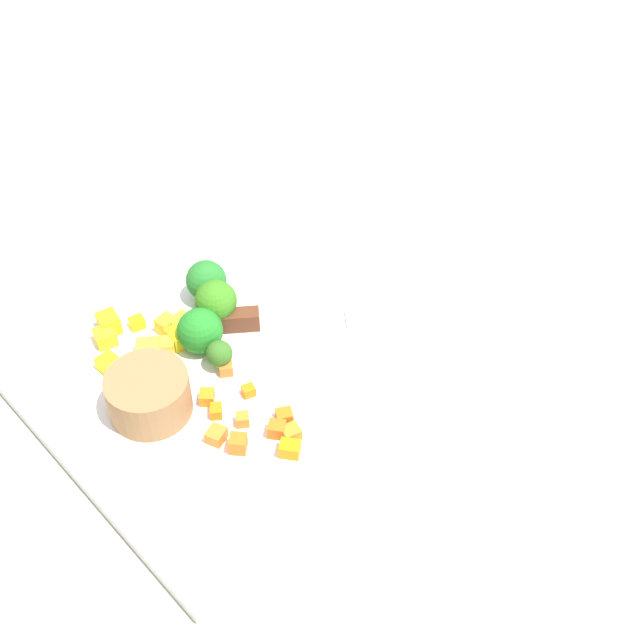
% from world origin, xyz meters
% --- Properties ---
extents(ground_plane, '(4.00, 4.00, 0.00)m').
position_xyz_m(ground_plane, '(0.00, 0.00, 0.00)').
color(ground_plane, '#A09D8A').
extents(cutting_board, '(0.52, 0.31, 0.01)m').
position_xyz_m(cutting_board, '(0.00, 0.00, 0.01)').
color(cutting_board, white).
rests_on(cutting_board, ground_plane).
extents(prep_bowl, '(0.07, 0.07, 0.04)m').
position_xyz_m(prep_bowl, '(-0.18, 0.03, 0.03)').
color(prep_bowl, olive).
rests_on(prep_bowl, cutting_board).
extents(chef_knife, '(0.26, 0.20, 0.02)m').
position_xyz_m(chef_knife, '(-0.01, 0.02, 0.02)').
color(chef_knife, silver).
rests_on(chef_knife, cutting_board).
extents(carrot_dice_0, '(0.02, 0.02, 0.01)m').
position_xyz_m(carrot_dice_0, '(-0.13, -0.04, 0.02)').
color(carrot_dice_0, orange).
rests_on(carrot_dice_0, cutting_board).
extents(carrot_dice_1, '(0.02, 0.02, 0.01)m').
position_xyz_m(carrot_dice_1, '(-0.12, -0.09, 0.02)').
color(carrot_dice_1, orange).
rests_on(carrot_dice_1, cutting_board).
extents(carrot_dice_2, '(0.02, 0.02, 0.01)m').
position_xyz_m(carrot_dice_2, '(-0.14, -0.02, 0.02)').
color(carrot_dice_2, orange).
rests_on(carrot_dice_2, cutting_board).
extents(carrot_dice_3, '(0.02, 0.02, 0.02)m').
position_xyz_m(carrot_dice_3, '(-0.15, -0.06, 0.02)').
color(carrot_dice_3, orange).
rests_on(carrot_dice_3, cutting_board).
extents(carrot_dice_4, '(0.02, 0.02, 0.01)m').
position_xyz_m(carrot_dice_4, '(-0.11, -0.08, 0.02)').
color(carrot_dice_4, orange).
rests_on(carrot_dice_4, cutting_board).
extents(carrot_dice_5, '(0.02, 0.02, 0.01)m').
position_xyz_m(carrot_dice_5, '(-0.11, -0.07, 0.02)').
color(carrot_dice_5, orange).
rests_on(carrot_dice_5, cutting_board).
extents(carrot_dice_6, '(0.01, 0.01, 0.01)m').
position_xyz_m(carrot_dice_6, '(-0.10, -0.02, 0.02)').
color(carrot_dice_6, orange).
rests_on(carrot_dice_6, cutting_board).
extents(carrot_dice_7, '(0.02, 0.02, 0.01)m').
position_xyz_m(carrot_dice_7, '(-0.10, 0.02, 0.02)').
color(carrot_dice_7, orange).
rests_on(carrot_dice_7, cutting_board).
extents(carrot_dice_8, '(0.02, 0.02, 0.01)m').
position_xyz_m(carrot_dice_8, '(-0.13, 0.00, 0.02)').
color(carrot_dice_8, orange).
rests_on(carrot_dice_8, cutting_board).
extents(carrot_dice_9, '(0.02, 0.02, 0.01)m').
position_xyz_m(carrot_dice_9, '(-0.15, -0.04, 0.02)').
color(carrot_dice_9, orange).
rests_on(carrot_dice_9, cutting_board).
extents(carrot_dice_10, '(0.02, 0.02, 0.01)m').
position_xyz_m(carrot_dice_10, '(-0.10, -0.06, 0.02)').
color(carrot_dice_10, orange).
rests_on(carrot_dice_10, cutting_board).
extents(pepper_dice_0, '(0.02, 0.02, 0.02)m').
position_xyz_m(pepper_dice_0, '(-0.11, 0.09, 0.02)').
color(pepper_dice_0, yellow).
rests_on(pepper_dice_0, cutting_board).
extents(pepper_dice_1, '(0.03, 0.03, 0.02)m').
position_xyz_m(pepper_dice_1, '(-0.14, 0.08, 0.02)').
color(pepper_dice_1, yellow).
rests_on(pepper_dice_1, cutting_board).
extents(pepper_dice_2, '(0.02, 0.02, 0.01)m').
position_xyz_m(pepper_dice_2, '(-0.13, 0.07, 0.02)').
color(pepper_dice_2, yellow).
rests_on(pepper_dice_2, cutting_board).
extents(pepper_dice_3, '(0.02, 0.02, 0.01)m').
position_xyz_m(pepper_dice_3, '(-0.18, 0.09, 0.02)').
color(pepper_dice_3, yellow).
rests_on(pepper_dice_3, cutting_board).
extents(pepper_dice_4, '(0.02, 0.02, 0.02)m').
position_xyz_m(pepper_dice_4, '(-0.10, 0.09, 0.02)').
color(pepper_dice_4, yellow).
rests_on(pepper_dice_4, cutting_board).
extents(pepper_dice_5, '(0.02, 0.01, 0.01)m').
position_xyz_m(pepper_dice_5, '(-0.13, 0.12, 0.02)').
color(pepper_dice_5, yellow).
rests_on(pepper_dice_5, cutting_board).
extents(pepper_dice_6, '(0.02, 0.02, 0.02)m').
position_xyz_m(pepper_dice_6, '(-0.15, 0.13, 0.02)').
color(pepper_dice_6, yellow).
rests_on(pepper_dice_6, cutting_board).
extents(pepper_dice_7, '(0.02, 0.02, 0.02)m').
position_xyz_m(pepper_dice_7, '(-0.16, 0.12, 0.02)').
color(pepper_dice_7, yellow).
rests_on(pepper_dice_7, cutting_board).
extents(pepper_dice_8, '(0.02, 0.02, 0.02)m').
position_xyz_m(pepper_dice_8, '(-0.11, 0.07, 0.02)').
color(pepper_dice_8, yellow).
rests_on(pepper_dice_8, cutting_board).
extents(pepper_dice_9, '(0.01, 0.01, 0.01)m').
position_xyz_m(pepper_dice_9, '(-0.16, 0.07, 0.02)').
color(pepper_dice_9, yellow).
rests_on(pepper_dice_9, cutting_board).
extents(broccoli_floret_0, '(0.04, 0.04, 0.04)m').
position_xyz_m(broccoli_floret_0, '(-0.10, 0.06, 0.03)').
color(broccoli_floret_0, '#96C35F').
rests_on(broccoli_floret_0, cutting_board).
extents(broccoli_floret_1, '(0.04, 0.04, 0.04)m').
position_xyz_m(broccoli_floret_1, '(-0.05, 0.10, 0.04)').
color(broccoli_floret_1, '#8CBC65').
rests_on(broccoli_floret_1, cutting_board).
extents(broccoli_floret_2, '(0.02, 0.02, 0.03)m').
position_xyz_m(broccoli_floret_2, '(-0.10, 0.02, 0.03)').
color(broccoli_floret_2, '#87C159').
rests_on(broccoli_floret_2, cutting_board).
extents(broccoli_floret_3, '(0.04, 0.04, 0.05)m').
position_xyz_m(broccoli_floret_3, '(-0.07, 0.07, 0.04)').
color(broccoli_floret_3, '#97B454').
rests_on(broccoli_floret_3, cutting_board).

